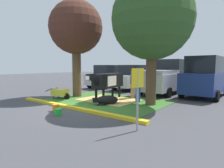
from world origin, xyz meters
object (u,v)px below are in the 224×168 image
at_px(person_visitor_near, 138,86).
at_px(sedan_silver, 108,76).
at_px(cow_holstein, 107,81).
at_px(wheelbarrow, 60,92).
at_px(calf_lying, 107,100).
at_px(hatchback_white, 134,78).
at_px(pickup_truck_black, 166,77).
at_px(suv_black, 206,77).
at_px(shade_tree_right, 152,19).
at_px(parking_sign, 138,87).
at_px(bucket_green, 58,112).
at_px(bucket_orange, 56,108).
at_px(person_handler, 133,83).
at_px(shade_tree_left, 76,28).

bearing_deg(person_visitor_near, sedan_silver, 141.09).
bearing_deg(cow_holstein, wheelbarrow, -147.58).
height_order(calf_lying, hatchback_white, hatchback_white).
relative_size(pickup_truck_black, suv_black, 1.17).
relative_size(shade_tree_right, sedan_silver, 1.38).
bearing_deg(person_visitor_near, suv_black, 60.06).
xyz_separation_m(cow_holstein, parking_sign, (4.04, -3.58, 0.23)).
xyz_separation_m(calf_lying, parking_sign, (3.13, -2.40, 1.08)).
bearing_deg(bucket_green, bucket_orange, 151.23).
height_order(person_handler, bucket_orange, person_handler).
height_order(bucket_green, hatchback_white, hatchback_white).
xyz_separation_m(pickup_truck_black, suv_black, (2.60, -0.08, 0.16)).
xyz_separation_m(bucket_green, pickup_truck_black, (0.96, 8.61, 0.97)).
distance_m(person_visitor_near, sedan_silver, 7.36).
relative_size(wheelbarrow, hatchback_white, 0.36).
xyz_separation_m(person_handler, person_visitor_near, (0.80, -0.79, -0.07)).
relative_size(wheelbarrow, parking_sign, 0.87).
relative_size(cow_holstein, pickup_truck_black, 0.57).
bearing_deg(shade_tree_left, shade_tree_right, 5.40).
xyz_separation_m(person_visitor_near, parking_sign, (2.25, -3.97, 0.47)).
xyz_separation_m(calf_lying, wheelbarrow, (-3.27, -0.31, 0.15)).
bearing_deg(person_visitor_near, wheelbarrow, -155.58).
xyz_separation_m(parking_sign, sedan_silver, (-7.97, 8.59, -0.33)).
xyz_separation_m(calf_lying, person_visitor_near, (0.88, 1.57, 0.61)).
height_order(person_visitor_near, suv_black, suv_black).
relative_size(shade_tree_right, parking_sign, 3.30).
bearing_deg(parking_sign, hatchback_white, 121.51).
distance_m(calf_lying, pickup_truck_black, 5.99).
height_order(calf_lying, suv_black, suv_black).
distance_m(wheelbarrow, bucket_orange, 3.14).
height_order(person_handler, bucket_green, person_handler).
bearing_deg(shade_tree_left, suv_black, 37.40).
relative_size(bucket_green, pickup_truck_black, 0.05).
bearing_deg(shade_tree_right, pickup_truck_black, 102.62).
xyz_separation_m(calf_lying, pickup_truck_black, (0.72, 5.88, 0.88)).
xyz_separation_m(shade_tree_right, sedan_silver, (-6.58, 4.86, -3.17)).
bearing_deg(hatchback_white, pickup_truck_black, -7.59).
relative_size(cow_holstein, wheelbarrow, 1.93).
bearing_deg(suv_black, person_visitor_near, -119.94).
relative_size(person_visitor_near, parking_sign, 0.85).
relative_size(bucket_orange, suv_black, 0.06).
xyz_separation_m(parking_sign, suv_black, (0.19, 8.20, -0.05)).
distance_m(wheelbarrow, parking_sign, 6.79).
bearing_deg(bucket_orange, pickup_truck_black, 78.89).
bearing_deg(bucket_orange, parking_sign, -0.47).
bearing_deg(person_visitor_near, shade_tree_right, -15.45).
height_order(calf_lying, parking_sign, parking_sign).
xyz_separation_m(wheelbarrow, suv_black, (6.59, 6.12, 0.88)).
distance_m(cow_holstein, sedan_silver, 6.37).
relative_size(parking_sign, suv_black, 0.40).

